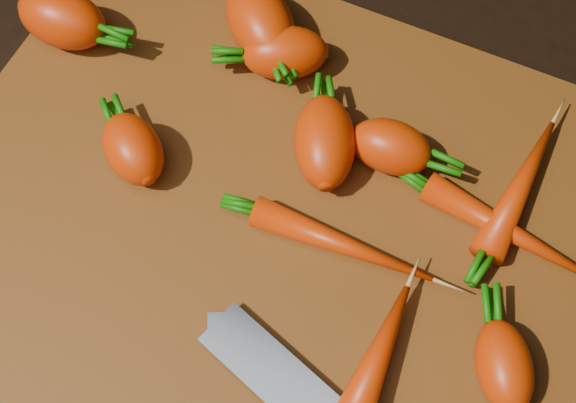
% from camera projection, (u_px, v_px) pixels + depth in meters
% --- Properties ---
extents(ground, '(2.00, 2.00, 0.01)m').
position_uv_depth(ground, '(282.00, 235.00, 0.57)').
color(ground, black).
extents(cutting_board, '(0.50, 0.40, 0.01)m').
position_uv_depth(cutting_board, '(282.00, 228.00, 0.56)').
color(cutting_board, brown).
rests_on(cutting_board, ground).
extents(carrot_0, '(0.07, 0.05, 0.05)m').
position_uv_depth(carrot_0, '(62.00, 18.00, 0.61)').
color(carrot_0, red).
rests_on(carrot_0, cutting_board).
extents(carrot_1, '(0.07, 0.07, 0.04)m').
position_uv_depth(carrot_1, '(133.00, 149.00, 0.56)').
color(carrot_1, red).
rests_on(carrot_1, cutting_board).
extents(carrot_2, '(0.09, 0.09, 0.05)m').
position_uv_depth(carrot_2, '(261.00, 22.00, 0.60)').
color(carrot_2, red).
rests_on(carrot_2, cutting_board).
extents(carrot_3, '(0.07, 0.08, 0.04)m').
position_uv_depth(carrot_3, '(324.00, 142.00, 0.56)').
color(carrot_3, red).
rests_on(carrot_3, cutting_board).
extents(carrot_4, '(0.08, 0.07, 0.04)m').
position_uv_depth(carrot_4, '(285.00, 53.00, 0.60)').
color(carrot_4, red).
rests_on(carrot_4, cutting_board).
extents(carrot_5, '(0.06, 0.04, 0.04)m').
position_uv_depth(carrot_5, '(391.00, 147.00, 0.56)').
color(carrot_5, red).
rests_on(carrot_5, cutting_board).
extents(carrot_6, '(0.06, 0.07, 0.03)m').
position_uv_depth(carrot_6, '(504.00, 366.00, 0.49)').
color(carrot_6, red).
rests_on(carrot_6, cutting_board).
extents(carrot_7, '(0.04, 0.12, 0.02)m').
position_uv_depth(carrot_7, '(520.00, 186.00, 0.56)').
color(carrot_7, red).
rests_on(carrot_7, cutting_board).
extents(carrot_8, '(0.13, 0.04, 0.02)m').
position_uv_depth(carrot_8, '(510.00, 232.00, 0.54)').
color(carrot_8, red).
rests_on(carrot_8, cutting_board).
extents(carrot_9, '(0.03, 0.11, 0.03)m').
position_uv_depth(carrot_9, '(376.00, 362.00, 0.50)').
color(carrot_9, red).
rests_on(carrot_9, cutting_board).
extents(carrot_10, '(0.13, 0.03, 0.02)m').
position_uv_depth(carrot_10, '(342.00, 244.00, 0.54)').
color(carrot_10, red).
rests_on(carrot_10, cutting_board).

